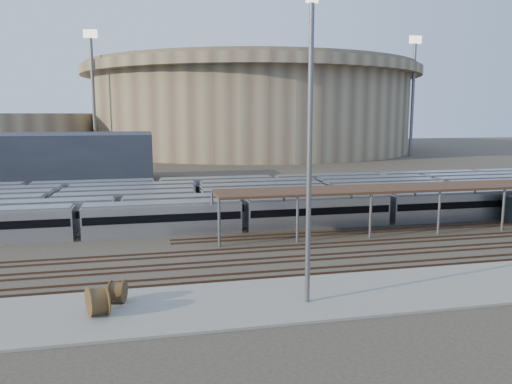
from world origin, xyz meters
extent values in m
plane|color=#383026|center=(0.00, 0.00, 0.00)|extent=(420.00, 420.00, 0.00)
cube|color=gray|center=(-5.00, -15.00, 0.10)|extent=(50.00, 9.00, 0.20)
cube|color=silver|center=(-4.12, 8.00, 1.80)|extent=(112.00, 2.90, 3.60)
cube|color=silver|center=(0.03, 12.20, 1.80)|extent=(112.00, 2.90, 3.60)
cube|color=silver|center=(-8.61, 16.40, 1.80)|extent=(112.00, 2.90, 3.60)
cube|color=silver|center=(-8.29, 20.60, 1.80)|extent=(112.00, 2.90, 3.60)
cube|color=silver|center=(-7.81, 24.80, 1.80)|extent=(112.00, 2.90, 3.60)
cube|color=silver|center=(5.07, 29.00, 1.80)|extent=(112.00, 2.90, 3.60)
cylinder|color=#5D5D63|center=(-8.00, 1.30, 2.50)|extent=(0.30, 0.30, 5.00)
cylinder|color=#5D5D63|center=(-8.00, 6.70, 2.50)|extent=(0.30, 0.30, 5.00)
cylinder|color=#5D5D63|center=(0.57, 1.30, 2.50)|extent=(0.30, 0.30, 5.00)
cylinder|color=#5D5D63|center=(0.57, 6.70, 2.50)|extent=(0.30, 0.30, 5.00)
cylinder|color=#5D5D63|center=(9.14, 1.30, 2.50)|extent=(0.30, 0.30, 5.00)
cylinder|color=#5D5D63|center=(9.14, 6.70, 2.50)|extent=(0.30, 0.30, 5.00)
cylinder|color=#5D5D63|center=(17.71, 1.30, 2.50)|extent=(0.30, 0.30, 5.00)
cylinder|color=#5D5D63|center=(17.71, 6.70, 2.50)|extent=(0.30, 0.30, 5.00)
cylinder|color=#5D5D63|center=(26.29, 1.30, 2.50)|extent=(0.30, 0.30, 5.00)
cylinder|color=#5D5D63|center=(26.29, 6.70, 2.50)|extent=(0.30, 0.30, 5.00)
cube|color=#3C2618|center=(22.00, 4.00, 5.15)|extent=(60.00, 6.00, 0.30)
cube|color=#4C3323|center=(0.00, -1.75, 0.09)|extent=(170.00, 0.12, 0.18)
cube|color=#4C3323|center=(0.00, -0.25, 0.09)|extent=(170.00, 0.12, 0.18)
cube|color=#4C3323|center=(0.00, -5.75, 0.09)|extent=(170.00, 0.12, 0.18)
cube|color=#4C3323|center=(0.00, -4.25, 0.09)|extent=(170.00, 0.12, 0.18)
cube|color=#4C3323|center=(0.00, -9.75, 0.09)|extent=(170.00, 0.12, 0.18)
cube|color=#4C3323|center=(0.00, -8.25, 0.09)|extent=(170.00, 0.12, 0.18)
cylinder|color=gray|center=(25.00, 140.00, 14.00)|extent=(116.00, 116.00, 28.00)
cylinder|color=gray|center=(25.00, 140.00, 29.50)|extent=(124.00, 124.00, 3.00)
cylinder|color=#675E49|center=(25.00, 140.00, 31.75)|extent=(120.00, 120.00, 1.50)
cylinder|color=gray|center=(-60.00, 130.00, 7.00)|extent=(56.00, 56.00, 14.00)
cube|color=#1E232D|center=(-35.00, 55.00, 5.00)|extent=(42.00, 20.00, 10.00)
cylinder|color=#5D5D63|center=(-30.00, 110.00, 18.00)|extent=(1.00, 1.00, 36.00)
cube|color=#FFF2CC|center=(-30.00, 110.00, 37.20)|extent=(4.00, 0.60, 2.40)
cylinder|color=#5D5D63|center=(70.00, 100.00, 18.00)|extent=(1.00, 1.00, 36.00)
cube|color=#FFF2CC|center=(70.00, 100.00, 37.20)|extent=(4.00, 0.60, 2.40)
cylinder|color=#5D5D63|center=(-10.00, 160.00, 18.00)|extent=(1.00, 1.00, 36.00)
cube|color=#FFF2CC|center=(-10.00, 160.00, 37.20)|extent=(4.00, 0.60, 2.40)
cylinder|color=brown|center=(-18.84, -15.40, 1.22)|extent=(1.75, 2.31, 2.05)
cylinder|color=brown|center=(-17.64, -13.33, 1.05)|extent=(1.33, 1.88, 1.70)
cylinder|color=#5D5D63|center=(-4.04, -16.07, 10.72)|extent=(0.36, 0.36, 21.03)
cube|color=#FFF2CC|center=(-4.04, -16.07, 21.33)|extent=(0.81, 0.33, 0.20)
camera|label=1|loc=(-15.31, -49.43, 13.88)|focal=35.00mm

